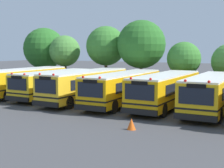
{
  "coord_description": "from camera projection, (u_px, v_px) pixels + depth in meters",
  "views": [
    {
      "loc": [
        11.67,
        -23.93,
        4.52
      ],
      "look_at": [
        -1.07,
        0.0,
        1.6
      ],
      "focal_mm": 52.52,
      "sensor_mm": 36.0,
      "label": 1
    }
  ],
  "objects": [
    {
      "name": "tree_2",
      "position": [
        107.0,
        46.0,
        36.67
      ],
      "size": [
        4.43,
        4.43,
        7.06
      ],
      "color": "#4C3823",
      "rests_on": "ground_plane"
    },
    {
      "name": "school_bus_2",
      "position": [
        86.0,
        84.0,
        28.3
      ],
      "size": [
        2.66,
        10.82,
        2.76
      ],
      "rotation": [
        0.0,
        0.0,
        3.12
      ],
      "color": "yellow",
      "rests_on": "ground_plane"
    },
    {
      "name": "ground_plane",
      "position": [
        123.0,
        104.0,
        26.93
      ],
      "size": [
        160.0,
        160.0,
        0.0
      ],
      "primitive_type": "plane",
      "color": "#424244"
    },
    {
      "name": "tree_3",
      "position": [
        141.0,
        44.0,
        34.07
      ],
      "size": [
        5.03,
        5.03,
        7.5
      ],
      "color": "#4C3823",
      "rests_on": "ground_plane"
    },
    {
      "name": "tree_4",
      "position": [
        183.0,
        58.0,
        31.97
      ],
      "size": [
        3.3,
        3.29,
        5.21
      ],
      "color": "#4C3823",
      "rests_on": "ground_plane"
    },
    {
      "name": "school_bus_5",
      "position": [
        212.0,
        92.0,
        23.41
      ],
      "size": [
        2.66,
        10.19,
        2.73
      ],
      "rotation": [
        0.0,
        0.0,
        3.15
      ],
      "color": "yellow",
      "rests_on": "ground_plane"
    },
    {
      "name": "traffic_cone",
      "position": [
        131.0,
        124.0,
        18.36
      ],
      "size": [
        0.49,
        0.49,
        0.65
      ],
      "primitive_type": "cone",
      "color": "#EA5914",
      "rests_on": "ground_plane"
    },
    {
      "name": "school_bus_3",
      "position": [
        124.0,
        87.0,
        26.82
      ],
      "size": [
        2.58,
        10.94,
        2.69
      ],
      "rotation": [
        0.0,
        0.0,
        3.16
      ],
      "color": "#EAA80C",
      "rests_on": "ground_plane"
    },
    {
      "name": "school_bus_0",
      "position": [
        25.0,
        81.0,
        31.72
      ],
      "size": [
        2.5,
        9.96,
        2.75
      ],
      "rotation": [
        0.0,
        0.0,
        3.13
      ],
      "color": "yellow",
      "rests_on": "ground_plane"
    },
    {
      "name": "tree_1",
      "position": [
        64.0,
        51.0,
        38.49
      ],
      "size": [
        3.64,
        3.64,
        6.09
      ],
      "color": "#4C3823",
      "rests_on": "ground_plane"
    },
    {
      "name": "school_bus_4",
      "position": [
        166.0,
        89.0,
        25.18
      ],
      "size": [
        2.64,
        10.37,
        2.72
      ],
      "rotation": [
        0.0,
        0.0,
        3.13
      ],
      "color": "#EAA80C",
      "rests_on": "ground_plane"
    },
    {
      "name": "school_bus_1",
      "position": [
        54.0,
        83.0,
        30.16
      ],
      "size": [
        2.82,
        9.57,
        2.61
      ],
      "rotation": [
        0.0,
        0.0,
        3.11
      ],
      "color": "yellow",
      "rests_on": "ground_plane"
    },
    {
      "name": "tree_0",
      "position": [
        43.0,
        48.0,
        40.95
      ],
      "size": [
        5.2,
        5.15,
        7.12
      ],
      "color": "#4C3823",
      "rests_on": "ground_plane"
    }
  ]
}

